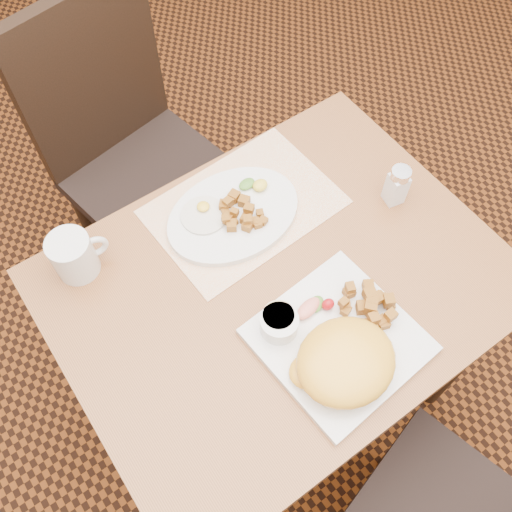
% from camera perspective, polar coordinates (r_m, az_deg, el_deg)
% --- Properties ---
extents(ground, '(8.00, 8.00, 0.00)m').
position_cam_1_polar(ground, '(1.87, 1.59, -13.36)').
color(ground, black).
rests_on(ground, ground).
extents(table, '(0.90, 0.70, 0.75)m').
position_cam_1_polar(table, '(1.27, 2.28, -4.86)').
color(table, '#975A2E').
rests_on(table, ground).
extents(chair_far, '(0.49, 0.50, 0.97)m').
position_cam_1_polar(chair_far, '(1.69, -12.40, 10.57)').
color(chair_far, black).
rests_on(chair_far, ground).
extents(placemat, '(0.41, 0.30, 0.00)m').
position_cam_1_polar(placemat, '(1.27, -1.21, 4.94)').
color(placemat, white).
rests_on(placemat, table).
extents(plate_square, '(0.30, 0.30, 0.02)m').
position_cam_1_polar(plate_square, '(1.12, 8.23, -8.34)').
color(plate_square, silver).
rests_on(plate_square, table).
extents(plate_oval, '(0.31, 0.23, 0.02)m').
position_cam_1_polar(plate_oval, '(1.24, -2.28, 4.14)').
color(plate_oval, silver).
rests_on(plate_oval, placemat).
extents(hollandaise_mound, '(0.19, 0.17, 0.07)m').
position_cam_1_polar(hollandaise_mound, '(1.06, 8.87, -10.46)').
color(hollandaise_mound, yellow).
rests_on(hollandaise_mound, plate_square).
extents(ramekin, '(0.07, 0.08, 0.04)m').
position_cam_1_polar(ramekin, '(1.09, 2.32, -6.69)').
color(ramekin, silver).
rests_on(ramekin, plate_square).
extents(garnish_sq, '(0.08, 0.05, 0.03)m').
position_cam_1_polar(garnish_sq, '(1.12, 5.87, -5.05)').
color(garnish_sq, '#387223').
rests_on(garnish_sq, plate_square).
extents(fried_egg, '(0.10, 0.10, 0.02)m').
position_cam_1_polar(fried_egg, '(1.23, -5.26, 4.19)').
color(fried_egg, white).
rests_on(fried_egg, plate_oval).
extents(garnish_ov, '(0.06, 0.06, 0.02)m').
position_cam_1_polar(garnish_ov, '(1.27, -0.12, 7.14)').
color(garnish_ov, '#387223').
rests_on(garnish_ov, plate_oval).
extents(salt_shaker, '(0.05, 0.05, 0.10)m').
position_cam_1_polar(salt_shaker, '(1.28, 13.92, 6.90)').
color(salt_shaker, white).
rests_on(salt_shaker, table).
extents(coffee_mug, '(0.12, 0.09, 0.10)m').
position_cam_1_polar(coffee_mug, '(1.20, -17.71, 0.06)').
color(coffee_mug, silver).
rests_on(coffee_mug, table).
extents(home_fries_sq, '(0.10, 0.12, 0.04)m').
position_cam_1_polar(home_fries_sq, '(1.13, 11.34, -4.82)').
color(home_fries_sq, '#A3631A').
rests_on(home_fries_sq, plate_square).
extents(home_fries_ov, '(0.09, 0.11, 0.03)m').
position_cam_1_polar(home_fries_ov, '(1.22, -1.71, 4.32)').
color(home_fries_ov, '#A3631A').
rests_on(home_fries_ov, plate_oval).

